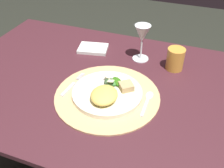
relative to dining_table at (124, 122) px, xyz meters
The scene contains 11 objects.
dining_table is the anchor object (origin of this frame).
placemat 0.21m from the dining_table, 122.89° to the right, with size 0.38×0.38×0.01m, color tan.
dinner_plate 0.22m from the dining_table, 122.89° to the right, with size 0.25×0.25×0.02m, color #ECE8CA.
pasta_serving 0.26m from the dining_table, 109.19° to the right, with size 0.11×0.09×0.04m, color #E6C458.
salad_greens 0.23m from the dining_table, 149.44° to the right, with size 0.08×0.07×0.03m.
bread_piece 0.23m from the dining_table, 68.51° to the right, with size 0.05×0.05×0.02m, color tan.
fork 0.28m from the dining_table, 160.47° to the right, with size 0.03×0.15×0.00m.
spoon 0.23m from the dining_table, 24.11° to the right, with size 0.03×0.14×0.01m.
napkin 0.37m from the dining_table, 136.48° to the left, with size 0.13×0.10×0.01m, color white.
wine_glass 0.37m from the dining_table, 91.27° to the left, with size 0.07×0.07×0.16m.
amber_tumbler 0.34m from the dining_table, 52.19° to the left, with size 0.07×0.07×0.09m, color gold.
Camera 1 is at (0.22, -0.74, 1.35)m, focal length 41.25 mm.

